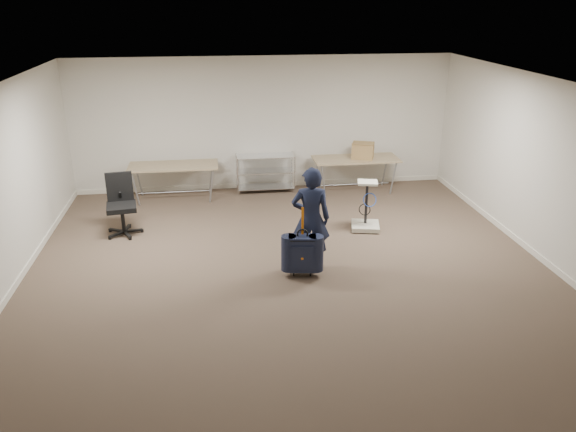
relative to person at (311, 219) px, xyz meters
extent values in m
plane|color=#423728|center=(-0.33, -0.49, -0.80)|extent=(9.00, 9.00, 0.00)
plane|color=beige|center=(-0.33, 4.01, 0.60)|extent=(8.00, 0.00, 8.00)
plane|color=beige|center=(-0.33, -4.99, 0.60)|extent=(8.00, 0.00, 8.00)
plane|color=beige|center=(3.67, -0.49, 0.60)|extent=(0.00, 9.00, 9.00)
plane|color=silver|center=(-0.33, -0.49, 2.00)|extent=(8.00, 8.00, 0.00)
cube|color=silver|center=(-0.33, 4.00, -0.75)|extent=(8.00, 0.02, 0.10)
cube|color=silver|center=(-4.32, -0.49, -0.75)|extent=(0.02, 9.00, 0.10)
cube|color=silver|center=(3.66, -0.49, -0.75)|extent=(0.02, 9.00, 0.10)
cube|color=#8B7255|center=(-2.23, 3.46, -0.09)|extent=(1.80, 0.75, 0.03)
cylinder|color=#979A9F|center=(-2.23, 3.46, -0.65)|extent=(1.50, 0.02, 0.02)
cylinder|color=#979A9F|center=(-2.98, 3.16, -0.46)|extent=(0.13, 0.04, 0.69)
cylinder|color=#979A9F|center=(-1.48, 3.16, -0.46)|extent=(0.13, 0.04, 0.69)
cylinder|color=#979A9F|center=(-2.98, 3.76, -0.46)|extent=(0.13, 0.04, 0.69)
cylinder|color=#979A9F|center=(-1.48, 3.76, -0.46)|extent=(0.13, 0.04, 0.69)
cube|color=#8B7255|center=(1.57, 3.46, -0.09)|extent=(1.80, 0.75, 0.03)
cylinder|color=#979A9F|center=(1.57, 3.46, -0.65)|extent=(1.50, 0.02, 0.02)
cylinder|color=#979A9F|center=(0.82, 3.16, -0.46)|extent=(0.13, 0.04, 0.69)
cylinder|color=#979A9F|center=(2.32, 3.16, -0.46)|extent=(0.13, 0.04, 0.69)
cylinder|color=#979A9F|center=(0.82, 3.76, -0.46)|extent=(0.13, 0.04, 0.69)
cylinder|color=#979A9F|center=(2.32, 3.76, -0.46)|extent=(0.13, 0.04, 0.69)
cylinder|color=silver|center=(-0.93, 3.48, -0.40)|extent=(0.02, 0.02, 0.80)
cylinder|color=silver|center=(0.27, 3.48, -0.40)|extent=(0.02, 0.02, 0.80)
cylinder|color=silver|center=(-0.93, 3.93, -0.40)|extent=(0.02, 0.02, 0.80)
cylinder|color=silver|center=(0.27, 3.93, -0.40)|extent=(0.02, 0.02, 0.80)
cube|color=silver|center=(-0.33, 3.71, -0.70)|extent=(1.20, 0.45, 0.02)
cube|color=silver|center=(-0.33, 3.71, -0.35)|extent=(1.20, 0.45, 0.02)
cube|color=silver|center=(-0.33, 3.71, -0.02)|extent=(1.20, 0.45, 0.01)
imported|color=black|center=(0.00, 0.00, 0.00)|extent=(0.63, 0.46, 1.61)
cube|color=black|center=(-0.17, -0.29, -0.42)|extent=(0.43, 0.29, 0.55)
cube|color=black|center=(-0.17, -0.27, -0.71)|extent=(0.38, 0.22, 0.03)
cylinder|color=black|center=(-0.30, -0.27, -0.77)|extent=(0.04, 0.08, 0.07)
cylinder|color=black|center=(-0.05, -0.31, -0.77)|extent=(0.04, 0.08, 0.07)
torus|color=black|center=(-0.17, -0.29, -0.12)|extent=(0.17, 0.05, 0.17)
cube|color=orange|center=(-0.17, -0.27, 0.08)|extent=(0.04, 0.01, 0.42)
cylinder|color=black|center=(-3.03, 1.70, -0.76)|extent=(0.65, 0.65, 0.10)
cylinder|color=black|center=(-3.03, 1.70, -0.53)|extent=(0.06, 0.06, 0.43)
cube|color=black|center=(-3.03, 1.70, -0.30)|extent=(0.56, 0.56, 0.09)
cube|color=black|center=(-3.07, 1.94, 0.01)|extent=(0.46, 0.13, 0.52)
cube|color=beige|center=(1.25, 1.36, -0.75)|extent=(0.59, 0.59, 0.08)
cylinder|color=black|center=(1.05, 1.16, -0.78)|extent=(0.06, 0.06, 0.04)
cylinder|color=black|center=(1.25, 1.41, -0.31)|extent=(0.05, 0.05, 0.78)
cube|color=beige|center=(1.25, 1.36, 0.08)|extent=(0.40, 0.36, 0.04)
torus|color=blue|center=(1.30, 1.28, -0.22)|extent=(0.27, 0.15, 0.24)
cube|color=#956D45|center=(1.71, 3.43, 0.09)|extent=(0.53, 0.47, 0.33)
camera|label=1|loc=(-1.39, -7.71, 3.13)|focal=35.00mm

